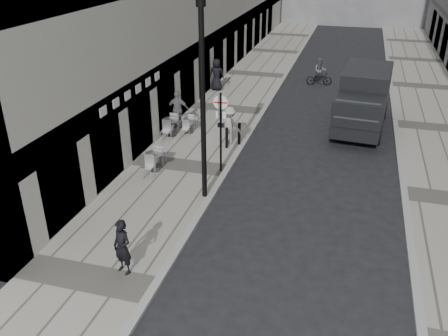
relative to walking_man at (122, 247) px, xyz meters
The scene contains 15 objects.
sidewalk 14.82m from the walking_man, 93.64° to the left, with size 4.00×60.00×0.12m, color gray.
far_sidewalk 17.89m from the walking_man, 55.73° to the left, with size 4.00×60.00×0.12m, color gray.
walking_man is the anchor object (origin of this frame).
sign_post 7.21m from the walking_man, 83.03° to the left, with size 0.57×0.12×3.32m.
lamppost 5.84m from the walking_man, 79.95° to the left, with size 0.32×0.32×7.14m.
bollard_near 9.98m from the walking_man, 84.76° to the left, with size 0.13×0.13×0.99m, color black.
bollard_far 9.40m from the walking_man, 87.19° to the left, with size 0.12×0.12×0.92m, color black.
panel_van 15.46m from the walking_man, 65.99° to the left, with size 2.76×6.23×2.85m.
cyclist 21.51m from the walking_man, 80.65° to the left, with size 1.72×0.85×1.77m.
pedestrian_a 11.45m from the walking_man, 102.82° to the left, with size 1.12×0.47×1.91m, color slate.
pedestrian_b 9.94m from the walking_man, 87.34° to the left, with size 1.15×0.66×1.77m, color gray.
pedestrian_c 18.11m from the walking_man, 98.06° to the left, with size 0.96×0.62×1.95m, color black.
cafe_table_near 6.51m from the walking_man, 105.52° to the left, with size 0.74×1.67×0.95m.
cafe_table_mid 10.75m from the walking_man, 99.60° to the left, with size 0.65×1.47×0.84m.
cafe_table_far 10.30m from the walking_man, 104.00° to the left, with size 0.78×1.77×1.01m.
Camera 1 is at (4.66, -6.55, 8.82)m, focal length 38.00 mm.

